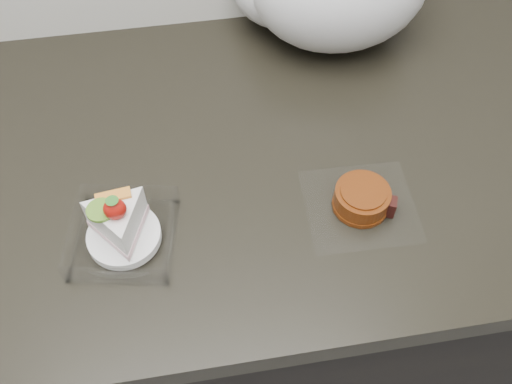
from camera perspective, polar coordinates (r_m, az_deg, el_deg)
counter at (r=1.23m, az=-7.71°, el=-10.28°), size 2.04×0.64×0.90m
cake_tray at (r=0.75m, az=-13.29°, el=-3.62°), size 0.15×0.15×0.10m
mooncake_wrap at (r=0.79m, az=10.59°, el=-0.81°), size 0.16×0.15×0.04m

